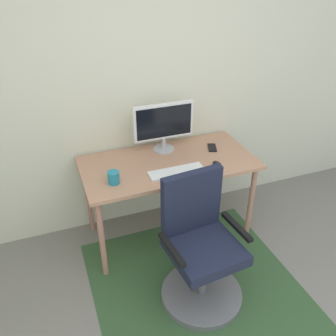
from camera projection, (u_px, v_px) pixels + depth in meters
name	position (u px, v px, depth m)	size (l,w,h in m)	color
wall_back	(146.00, 77.00, 2.89)	(6.00, 0.10, 2.60)	beige
area_rug	(196.00, 286.00, 2.71)	(1.49, 1.47, 0.01)	#31512E
desk	(169.00, 169.00, 2.90)	(1.39, 0.69, 0.73)	tan
monitor	(164.00, 124.00, 2.91)	(0.51, 0.18, 0.41)	#B2B2B7
keyboard	(177.00, 172.00, 2.71)	(0.43, 0.13, 0.02)	white
computer_mouse	(217.00, 164.00, 2.79)	(0.06, 0.10, 0.03)	black
coffee_cup	(114.00, 178.00, 2.57)	(0.09, 0.09, 0.09)	teal
cell_phone	(212.00, 148.00, 3.05)	(0.07, 0.14, 0.01)	black
office_chair	(200.00, 255.00, 2.48)	(0.59, 0.59, 0.96)	slate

